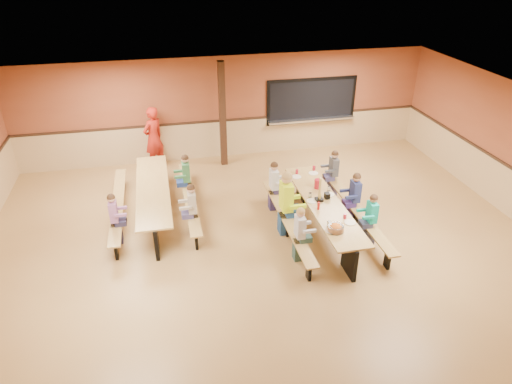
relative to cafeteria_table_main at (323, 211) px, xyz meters
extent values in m
plane|color=olive|center=(-1.41, -0.41, -0.53)|extent=(12.00, 12.00, 0.00)
cube|color=brown|center=(-1.41, 4.59, 0.97)|extent=(12.00, 0.04, 3.00)
cube|color=white|center=(-1.41, -0.41, 2.47)|extent=(12.00, 10.00, 0.04)
cube|color=black|center=(1.19, 4.56, 1.02)|extent=(2.60, 0.06, 1.20)
cube|color=silver|center=(1.19, 4.47, 0.45)|extent=(2.70, 0.28, 0.06)
cube|color=black|center=(-1.61, 3.99, 0.97)|extent=(0.18, 0.18, 3.00)
cube|color=#A88242|center=(0.00, 0.00, 0.19)|extent=(0.75, 3.60, 0.04)
cube|color=black|center=(0.00, -1.55, -0.18)|extent=(0.08, 0.60, 0.70)
cube|color=black|center=(0.00, 1.55, -0.18)|extent=(0.08, 0.60, 0.70)
cube|color=#A88242|center=(-0.82, 0.00, -0.09)|extent=(0.26, 3.60, 0.04)
cube|color=black|center=(-0.82, 0.00, -0.32)|extent=(0.06, 0.18, 0.41)
cube|color=#A88242|center=(0.83, 0.00, -0.09)|extent=(0.26, 3.60, 0.04)
cube|color=black|center=(0.83, 0.00, -0.32)|extent=(0.06, 0.18, 0.41)
cube|color=#A88242|center=(-3.66, 1.49, 0.19)|extent=(0.75, 3.60, 0.04)
cube|color=black|center=(-3.66, -0.06, -0.18)|extent=(0.08, 0.60, 0.70)
cube|color=black|center=(-3.66, 3.04, -0.18)|extent=(0.08, 0.60, 0.70)
cube|color=#A88242|center=(-4.49, 1.49, -0.09)|extent=(0.26, 3.60, 0.04)
cube|color=black|center=(-4.49, 1.49, -0.32)|extent=(0.06, 0.18, 0.41)
cube|color=#A88242|center=(-2.84, 1.49, -0.09)|extent=(0.26, 3.60, 0.04)
cube|color=black|center=(-2.84, 1.49, -0.32)|extent=(0.06, 0.18, 0.41)
imported|color=#A91F13|center=(-3.56, 4.14, 0.39)|extent=(0.79, 0.77, 1.83)
cylinder|color=#B11729|center=(0.08, 0.66, 0.32)|extent=(0.16, 0.16, 0.22)
cube|color=black|center=(0.13, 0.16, 0.28)|extent=(0.10, 0.14, 0.13)
cylinder|color=yellow|center=(-0.06, 0.10, 0.30)|extent=(0.06, 0.06, 0.17)
cylinder|color=#B2140F|center=(-0.22, -0.25, 0.30)|extent=(0.06, 0.06, 0.17)
cube|color=black|center=(-0.08, 0.09, 0.24)|extent=(0.16, 0.16, 0.06)
cube|color=#A88242|center=(-0.08, 0.09, 0.52)|extent=(0.02, 0.09, 0.50)
camera|label=1|loc=(-3.32, -8.13, 5.25)|focal=32.00mm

